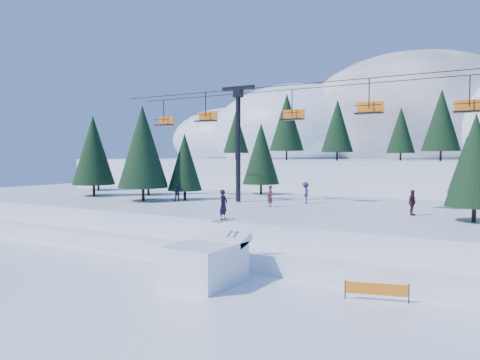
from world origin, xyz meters
The scene contains 9 objects.
ground centered at (0.00, 0.00, 0.00)m, with size 160.00×160.00×0.00m, color white.
mid_shelf centered at (0.00, 18.00, 1.25)m, with size 70.00×22.00×2.50m, color white.
berm centered at (0.00, 8.00, 0.55)m, with size 70.00×6.00×1.10m, color white.
mountain_ridge centered at (-5.09, 73.35, 9.64)m, with size 119.00×60.78×26.46m.
jump_kicker centered at (-1.10, 2.03, 1.15)m, with size 3.08×4.32×4.81m.
chairlift centered at (1.20, 18.05, 9.32)m, with size 46.00×3.21×10.28m.
conifer_stand centered at (2.33, 19.00, 7.08)m, with size 63.89×16.90×10.15m.
distant_skiers centered at (-0.83, 18.06, 3.37)m, with size 29.21×6.27×1.85m.
banner_near centered at (7.27, 3.66, 0.54)m, with size 2.74×0.87×0.90m.
Camera 1 is at (12.93, -17.53, 6.65)m, focal length 35.00 mm.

